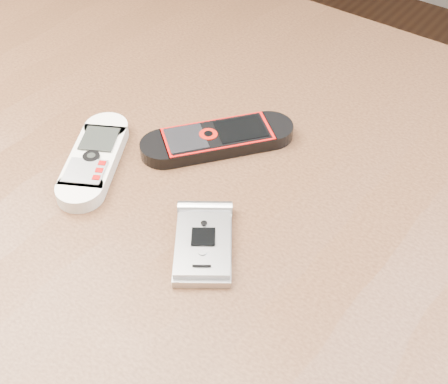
{
  "coord_description": "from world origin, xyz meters",
  "views": [
    {
      "loc": [
        0.26,
        -0.34,
        1.17
      ],
      "look_at": [
        0.01,
        0.0,
        0.76
      ],
      "focal_mm": 50.0,
      "sensor_mm": 36.0,
      "label": 1
    }
  ],
  "objects": [
    {
      "name": "nokia_white",
      "position": [
        -0.13,
        -0.04,
        0.76
      ],
      "size": [
        0.11,
        0.15,
        0.02
      ],
      "primitive_type": "cube",
      "rotation": [
        0.0,
        0.0,
        0.51
      ],
      "color": "silver",
      "rests_on": "table"
    },
    {
      "name": "nokia_black_red",
      "position": [
        -0.05,
        0.06,
        0.76
      ],
      "size": [
        0.14,
        0.16,
        0.02
      ],
      "primitive_type": "cube",
      "rotation": [
        0.0,
        0.0,
        -0.66
      ],
      "color": "black",
      "rests_on": "table"
    },
    {
      "name": "table",
      "position": [
        0.0,
        0.0,
        0.64
      ],
      "size": [
        1.2,
        0.8,
        0.75
      ],
      "color": "black",
      "rests_on": "ground"
    },
    {
      "name": "motorola_razr",
      "position": [
        0.03,
        -0.06,
        0.76
      ],
      "size": [
        0.1,
        0.11,
        0.01
      ],
      "primitive_type": "cube",
      "rotation": [
        0.0,
        0.0,
        0.62
      ],
      "color": "silver",
      "rests_on": "table"
    }
  ]
}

